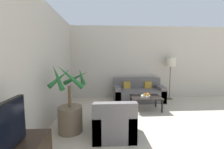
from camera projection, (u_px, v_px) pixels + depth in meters
name	position (u px, v px, depth m)	size (l,w,h in m)	color
wall_back	(157.00, 62.00, 5.75)	(8.13, 0.06, 2.70)	#BCB2A3
wall_left	(29.00, 69.00, 2.46)	(0.06, 7.79, 2.70)	#BCB2A3
potted_palm	(70.00, 111.00, 3.07)	(0.82, 0.80, 1.43)	brown
sofa_loveseat	(138.00, 93.00, 5.32)	(1.73, 0.79, 0.78)	#605B5B
floor_lamp	(171.00, 64.00, 5.43)	(0.35, 0.35, 1.53)	brown
coffee_table	(146.00, 98.00, 4.40)	(0.88, 0.60, 0.39)	black
fruit_bowl	(145.00, 96.00, 4.34)	(0.27, 0.27, 0.05)	beige
apple_red	(145.00, 94.00, 4.34)	(0.07, 0.07, 0.07)	red
apple_green	(144.00, 95.00, 4.27)	(0.07, 0.07, 0.07)	olive
orange_fruit	(148.00, 94.00, 4.27)	(0.09, 0.09, 0.09)	orange
armchair	(114.00, 123.00, 2.93)	(0.79, 0.79, 0.76)	#605B5B
ottoman	(109.00, 113.00, 3.67)	(0.54, 0.52, 0.38)	#605B5B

